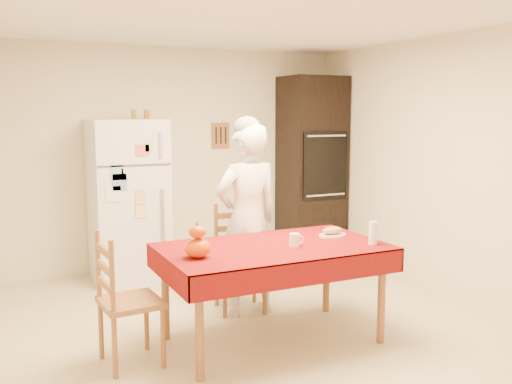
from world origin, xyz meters
TOP-DOWN VIEW (x-y plane):
  - floor at (0.00, 0.00)m, footprint 4.50×4.50m
  - room_shell at (0.00, 0.00)m, footprint 4.02×4.52m
  - refrigerator at (-0.65, 1.88)m, footprint 0.75×0.74m
  - oven_cabinet at (1.63, 1.93)m, footprint 0.70×0.62m
  - dining_table at (-0.05, -0.29)m, footprint 1.70×1.00m
  - chair_far at (0.02, 0.52)m, footprint 0.48×0.46m
  - chair_left at (-1.19, -0.22)m, footprint 0.43×0.45m
  - seated_woman at (0.04, 0.36)m, footprint 0.65×0.45m
  - coffee_mug at (0.09, -0.39)m, footprint 0.08×0.08m
  - pumpkin_lower at (-0.69, -0.39)m, footprint 0.19×0.19m
  - pumpkin_upper at (-0.69, -0.39)m, footprint 0.12×0.12m
  - wine_glass at (0.67, -0.58)m, footprint 0.07×0.07m
  - bread_plate at (0.55, -0.21)m, footprint 0.24×0.24m
  - bread_loaf at (0.55, -0.21)m, footprint 0.18×0.10m
  - spice_jar_left at (-0.55, 1.93)m, footprint 0.05×0.05m
  - spice_jar_mid at (-0.42, 1.93)m, footprint 0.05×0.05m
  - spice_jar_right at (-0.41, 1.93)m, footprint 0.05×0.05m

SIDE VIEW (x-z plane):
  - floor at x=0.00m, z-range 0.00..0.00m
  - chair_far at x=0.02m, z-range 0.03..0.98m
  - chair_left at x=-1.19m, z-range 0.03..0.98m
  - dining_table at x=-0.05m, z-range 0.31..1.07m
  - bread_plate at x=0.55m, z-range 0.76..0.78m
  - bread_loaf at x=0.55m, z-range 0.78..0.84m
  - coffee_mug at x=0.09m, z-range 0.76..0.86m
  - pumpkin_lower at x=-0.69m, z-range 0.76..0.90m
  - seated_woman at x=0.04m, z-range 0.00..1.68m
  - wine_glass at x=0.67m, z-range 0.76..0.94m
  - refrigerator at x=-0.65m, z-range 0.00..1.70m
  - pumpkin_upper at x=-0.69m, z-range 0.90..0.99m
  - oven_cabinet at x=1.63m, z-range 0.00..2.20m
  - room_shell at x=0.00m, z-range 0.37..2.88m
  - spice_jar_left at x=-0.55m, z-range 1.70..1.80m
  - spice_jar_mid at x=-0.42m, z-range 1.70..1.80m
  - spice_jar_right at x=-0.41m, z-range 1.70..1.80m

